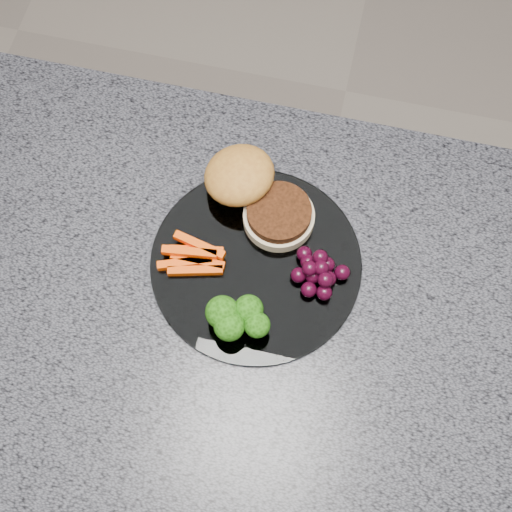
{
  "coord_description": "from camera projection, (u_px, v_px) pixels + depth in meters",
  "views": [
    {
      "loc": [
        0.02,
        -0.25,
        1.72
      ],
      "look_at": [
        -0.05,
        0.07,
        0.93
      ],
      "focal_mm": 50.0,
      "sensor_mm": 36.0,
      "label": 1
    }
  ],
  "objects": [
    {
      "name": "grape_bunch",
      "position": [
        318.0,
        272.0,
        0.85
      ],
      "size": [
        0.07,
        0.06,
        0.03
      ],
      "rotation": [
        0.0,
        0.0,
        -0.19
      ],
      "color": "black",
      "rests_on": "plate"
    },
    {
      "name": "countertop",
      "position": [
        288.0,
        328.0,
        0.87
      ],
      "size": [
        1.2,
        0.6,
        0.04
      ],
      "primitive_type": "cube",
      "color": "#4B4C55",
      "rests_on": "island_cabinet"
    },
    {
      "name": "broccoli",
      "position": [
        236.0,
        317.0,
        0.82
      ],
      "size": [
        0.08,
        0.06,
        0.05
      ],
      "rotation": [
        0.0,
        0.0,
        0.16
      ],
      "color": "#649A38",
      "rests_on": "plate"
    },
    {
      "name": "carrot_sticks",
      "position": [
        194.0,
        257.0,
        0.87
      ],
      "size": [
        0.08,
        0.06,
        0.02
      ],
      "rotation": [
        0.0,
        0.0,
        -0.14
      ],
      "color": "#F74A04",
      "rests_on": "plate"
    },
    {
      "name": "room",
      "position": [
        320.0,
        105.0,
        0.43
      ],
      "size": [
        4.02,
        4.02,
        2.7
      ],
      "color": "gray",
      "rests_on": "ground"
    },
    {
      "name": "island_cabinet",
      "position": [
        278.0,
        400.0,
        1.28
      ],
      "size": [
        1.2,
        0.6,
        0.86
      ],
      "primitive_type": "cube",
      "color": "#50331B",
      "rests_on": "ground"
    },
    {
      "name": "burger",
      "position": [
        253.0,
        191.0,
        0.89
      ],
      "size": [
        0.17,
        0.15,
        0.05
      ],
      "rotation": [
        0.0,
        0.0,
        -0.32
      ],
      "color": "beige",
      "rests_on": "plate"
    },
    {
      "name": "plate",
      "position": [
        256.0,
        263.0,
        0.88
      ],
      "size": [
        0.26,
        0.26,
        0.01
      ],
      "primitive_type": "cylinder",
      "color": "white",
      "rests_on": "countertop"
    }
  ]
}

